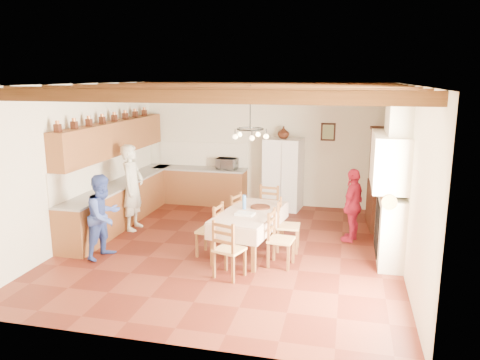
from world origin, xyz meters
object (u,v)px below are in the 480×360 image
chair_left_near (210,229)px  chair_right_far (288,225)px  microwave (227,164)px  refrigerator (283,174)px  person_man (133,187)px  person_woman_blue (104,216)px  chair_left_far (229,217)px  chair_right_near (281,239)px  chair_end_near (229,248)px  chair_end_far (267,210)px  hutch (382,179)px  person_woman_red (353,205)px  dining_table (250,216)px

chair_left_near → chair_right_far: (1.33, 0.56, 0.00)m
microwave → refrigerator: bearing=5.1°
person_man → person_woman_blue: (0.20, -1.55, -0.15)m
chair_left_far → chair_left_near: bearing=6.5°
chair_right_near → person_man: 3.53m
chair_left_near → microwave: size_ratio=1.96×
chair_right_far → microwave: bearing=32.6°
chair_end_near → microwave: size_ratio=1.96×
chair_end_far → hutch: bearing=29.2°
chair_right_far → person_woman_red: (1.13, 0.80, 0.23)m
chair_end_far → chair_right_near: bearing=-65.0°
chair_left_far → person_woman_red: bearing=119.2°
refrigerator → chair_left_near: bearing=-97.3°
chair_right_near → hutch: bearing=-27.6°
person_woman_blue → hutch: bearing=-44.0°
refrigerator → person_woman_blue: refrigerator is taller
chair_left_far → microwave: size_ratio=1.96×
refrigerator → chair_right_near: refrigerator is taller
chair_left_near → chair_left_far: bearing=178.0°
chair_right_near → chair_left_far: bearing=55.7°
chair_left_far → person_woman_blue: 2.33m
person_woman_red → microwave: (-3.03, 1.97, 0.32)m
refrigerator → person_woman_blue: bearing=-117.5°
refrigerator → person_man: size_ratio=0.95×
refrigerator → dining_table: size_ratio=0.90×
dining_table → person_woman_red: bearing=31.0°
hutch → chair_end_far: bearing=-161.8°
chair_left_near → person_woman_blue: size_ratio=0.64×
dining_table → chair_right_near: (0.64, -0.48, -0.22)m
chair_left_far → chair_end_near: same height
chair_right_near → chair_end_near: (-0.73, -0.63, 0.00)m
refrigerator → chair_right_near: (0.46, -3.50, -0.37)m
chair_end_near → person_woman_blue: bearing=11.2°
hutch → chair_end_near: size_ratio=2.17×
chair_end_near → dining_table: bearing=-75.7°
chair_right_near → dining_table: bearing=59.7°
chair_left_far → microwave: 2.67m
chair_end_near → person_man: 3.19m
person_man → chair_right_far: bearing=-101.1°
hutch → chair_left_near: size_ratio=2.17×
chair_end_near → chair_end_far: (0.20, 2.28, 0.00)m
refrigerator → chair_end_near: 4.15m
chair_left_far → chair_right_far: 1.22m
refrigerator → microwave: 1.41m
dining_table → person_woman_blue: size_ratio=1.27×
refrigerator → chair_right_far: 2.81m
chair_left_near → person_man: person_man is taller
chair_right_near → chair_right_far: bearing=4.5°
chair_right_near → chair_end_near: same height
chair_right_far → microwave: (-1.89, 2.77, 0.56)m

